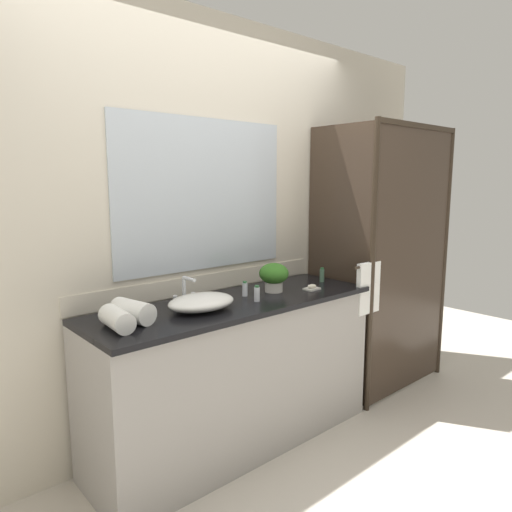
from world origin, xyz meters
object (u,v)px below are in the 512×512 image
(potted_plant, at_px, (274,275))
(soap_dish, at_px, (312,288))
(sink_basin, at_px, (201,302))
(rolled_towel_near_edge, at_px, (117,319))
(amenity_bottle_lotion, at_px, (245,289))
(rolled_towel_middle, at_px, (133,311))
(amenity_bottle_shampoo, at_px, (322,275))
(amenity_bottle_conditioner, at_px, (257,294))
(faucet, at_px, (185,295))

(potted_plant, distance_m, soap_dish, 0.27)
(sink_basin, height_order, rolled_towel_near_edge, rolled_towel_near_edge)
(amenity_bottle_lotion, bearing_deg, sink_basin, -167.69)
(rolled_towel_near_edge, distance_m, rolled_towel_middle, 0.12)
(amenity_bottle_lotion, distance_m, amenity_bottle_shampoo, 0.67)
(amenity_bottle_conditioner, bearing_deg, sink_basin, 169.80)
(rolled_towel_near_edge, xyz_separation_m, rolled_towel_middle, (0.11, 0.06, 0.00))
(potted_plant, relative_size, amenity_bottle_conditioner, 1.96)
(amenity_bottle_shampoo, distance_m, rolled_towel_near_edge, 1.54)
(faucet, height_order, amenity_bottle_conditioner, faucet)
(sink_basin, height_order, amenity_bottle_conditioner, amenity_bottle_conditioner)
(amenity_bottle_shampoo, bearing_deg, sink_basin, -177.67)
(soap_dish, relative_size, rolled_towel_middle, 0.43)
(soap_dish, bearing_deg, amenity_bottle_conditioner, 178.44)
(potted_plant, xyz_separation_m, amenity_bottle_conditioner, (-0.24, -0.11, -0.06))
(potted_plant, bearing_deg, soap_dish, -29.02)
(sink_basin, xyz_separation_m, faucet, (0.00, 0.16, 0.01))
(amenity_bottle_lotion, relative_size, rolled_towel_near_edge, 0.41)
(faucet, relative_size, potted_plant, 0.91)
(sink_basin, height_order, potted_plant, potted_plant)
(faucet, bearing_deg, potted_plant, -11.10)
(faucet, relative_size, rolled_towel_middle, 0.73)
(faucet, bearing_deg, rolled_towel_near_edge, -159.78)
(soap_dish, height_order, rolled_towel_near_edge, rolled_towel_near_edge)
(sink_basin, relative_size, amenity_bottle_lotion, 4.18)
(sink_basin, xyz_separation_m, potted_plant, (0.59, 0.05, 0.06))
(amenity_bottle_conditioner, distance_m, rolled_towel_middle, 0.74)
(amenity_bottle_conditioner, height_order, amenity_bottle_lotion, amenity_bottle_conditioner)
(soap_dish, xyz_separation_m, amenity_bottle_shampoo, (0.24, 0.12, 0.03))
(soap_dish, relative_size, amenity_bottle_conditioner, 1.05)
(sink_basin, distance_m, amenity_bottle_lotion, 0.39)
(rolled_towel_near_edge, height_order, rolled_towel_middle, rolled_towel_middle)
(amenity_bottle_lotion, height_order, rolled_towel_middle, rolled_towel_middle)
(rolled_towel_near_edge, bearing_deg, potted_plant, 3.54)
(faucet, bearing_deg, soap_dish, -16.41)
(rolled_towel_near_edge, bearing_deg, amenity_bottle_conditioner, -2.96)
(amenity_bottle_conditioner, height_order, amenity_bottle_shampoo, amenity_bottle_shampoo)
(amenity_bottle_conditioner, bearing_deg, amenity_bottle_shampoo, 8.56)
(sink_basin, bearing_deg, soap_dish, -5.30)
(amenity_bottle_shampoo, bearing_deg, rolled_towel_middle, -179.85)
(rolled_towel_near_edge, bearing_deg, amenity_bottle_shampoo, 2.28)
(soap_dish, height_order, rolled_towel_middle, rolled_towel_middle)
(faucet, bearing_deg, amenity_bottle_lotion, -12.14)
(amenity_bottle_lotion, bearing_deg, amenity_bottle_shampoo, -3.40)
(potted_plant, bearing_deg, rolled_towel_near_edge, -176.46)
(amenity_bottle_lotion, xyz_separation_m, rolled_towel_middle, (-0.76, -0.04, 0.01))
(potted_plant, distance_m, rolled_towel_middle, 0.97)
(faucet, height_order, rolled_towel_middle, faucet)
(amenity_bottle_conditioner, bearing_deg, faucet, 146.97)
(faucet, relative_size, amenity_bottle_conditioner, 1.78)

